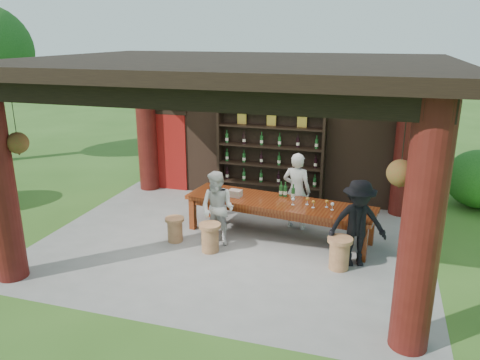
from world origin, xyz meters
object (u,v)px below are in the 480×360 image
(tasting_table, at_px, (279,207))
(stool_near_right, at_px, (339,252))
(wine_shelf, at_px, (270,157))
(guest_man, at_px, (358,223))
(guest_woman, at_px, (218,209))
(host, at_px, (297,191))
(napkin_basket, at_px, (235,193))
(stool_far_left, at_px, (175,229))
(stool_near_left, at_px, (210,237))

(tasting_table, relative_size, stool_near_right, 6.69)
(wine_shelf, bearing_deg, guest_man, -51.11)
(guest_woman, height_order, guest_man, guest_man)
(host, bearing_deg, stool_near_right, 131.49)
(napkin_basket, bearing_deg, guest_woman, -100.74)
(napkin_basket, bearing_deg, stool_far_left, -139.66)
(stool_near_left, height_order, guest_woman, guest_woman)
(wine_shelf, xyz_separation_m, napkin_basket, (-0.26, -1.94, -0.31))
(napkin_basket, bearing_deg, stool_near_left, -98.96)
(wine_shelf, height_order, host, wine_shelf)
(wine_shelf, distance_m, stool_near_left, 3.13)
(stool_near_left, bearing_deg, guest_man, 5.29)
(tasting_table, xyz_separation_m, stool_near_right, (1.30, -1.02, -0.33))
(wine_shelf, distance_m, napkin_basket, 1.98)
(stool_near_left, relative_size, guest_man, 0.35)
(stool_near_left, relative_size, napkin_basket, 2.10)
(tasting_table, relative_size, guest_man, 2.46)
(wine_shelf, xyz_separation_m, stool_near_left, (-0.43, -2.98, -0.84))
(guest_man, relative_size, napkin_basket, 6.01)
(tasting_table, bearing_deg, guest_man, -26.82)
(wine_shelf, distance_m, guest_woman, 2.69)
(stool_near_right, relative_size, guest_man, 0.37)
(stool_near_left, relative_size, guest_woman, 0.38)
(wine_shelf, height_order, napkin_basket, wine_shelf)
(wine_shelf, bearing_deg, stool_far_left, -114.16)
(wine_shelf, height_order, tasting_table, wine_shelf)
(tasting_table, bearing_deg, guest_woman, -146.82)
(host, height_order, guest_man, host)
(wine_shelf, distance_m, host, 1.69)
(wine_shelf, relative_size, tasting_table, 0.67)
(stool_near_right, relative_size, guest_woman, 0.40)
(stool_near_left, bearing_deg, stool_near_right, 0.19)
(stool_near_right, bearing_deg, stool_near_left, -179.81)
(tasting_table, relative_size, stool_far_left, 7.82)
(stool_far_left, xyz_separation_m, host, (2.14, 1.37, 0.55))
(stool_near_left, distance_m, guest_woman, 0.56)
(guest_man, bearing_deg, host, 117.94)
(wine_shelf, bearing_deg, guest_woman, -98.55)
(stool_near_left, relative_size, stool_near_right, 0.95)
(tasting_table, xyz_separation_m, host, (0.25, 0.56, 0.17))
(wine_shelf, xyz_separation_m, tasting_table, (0.65, -1.95, -0.49))
(tasting_table, height_order, guest_woman, guest_woman)
(tasting_table, height_order, stool_far_left, tasting_table)
(guest_woman, distance_m, napkin_basket, 0.72)
(tasting_table, xyz_separation_m, guest_woman, (-1.05, -0.68, 0.09))
(stool_near_right, height_order, stool_far_left, stool_near_right)
(tasting_table, distance_m, stool_near_left, 1.53)
(host, bearing_deg, tasting_table, 73.91)
(stool_near_right, bearing_deg, wine_shelf, 123.25)
(stool_near_right, bearing_deg, napkin_basket, 154.88)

